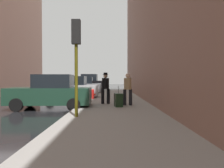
{
  "coord_description": "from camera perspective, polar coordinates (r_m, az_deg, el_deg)",
  "views": [
    {
      "loc": [
        5.83,
        -10.74,
        1.54
      ],
      "look_at": [
        5.81,
        4.48,
        1.22
      ],
      "focal_mm": 35.0,
      "sensor_mm": 36.0,
      "label": 1
    }
  ],
  "objects": [
    {
      "name": "sidewalk",
      "position": [
        10.84,
        0.97,
        -6.56
      ],
      "size": [
        4.0,
        40.0,
        0.15
      ],
      "primitive_type": "cube",
      "color": "gray",
      "rests_on": "ground_plane"
    },
    {
      "name": "parked_dark_green_sedan",
      "position": [
        11.8,
        -15.6,
        -2.19
      ],
      "size": [
        4.24,
        2.13,
        1.79
      ],
      "color": "#193828",
      "rests_on": "ground_plane"
    },
    {
      "name": "parked_silver_sedan",
      "position": [
        17.38,
        -10.49,
        -1.09
      ],
      "size": [
        4.24,
        2.13,
        1.79
      ],
      "color": "#B7BABF",
      "rests_on": "ground_plane"
    },
    {
      "name": "parked_gray_coupe",
      "position": [
        23.28,
        -7.79,
        -0.51
      ],
      "size": [
        4.26,
        2.18,
        1.79
      ],
      "color": "slate",
      "rests_on": "ground_plane"
    },
    {
      "name": "parked_black_suv",
      "position": [
        29.49,
        -6.13,
        0.21
      ],
      "size": [
        4.66,
        2.19,
        2.25
      ],
      "color": "black",
      "rests_on": "ground_plane"
    },
    {
      "name": "fire_hydrant",
      "position": [
        15.69,
        -4.98,
        -2.61
      ],
      "size": [
        0.42,
        0.22,
        0.7
      ],
      "color": "red",
      "rests_on": "sidewalk"
    },
    {
      "name": "traffic_light",
      "position": [
        8.32,
        -9.26,
        9.62
      ],
      "size": [
        0.32,
        0.32,
        3.6
      ],
      "color": "#514C0F",
      "rests_on": "sidewalk"
    },
    {
      "name": "pedestrian_in_tan_coat",
      "position": [
        11.76,
        4.18,
        -0.92
      ],
      "size": [
        0.52,
        0.45,
        1.71
      ],
      "color": "black",
      "rests_on": "sidewalk"
    },
    {
      "name": "pedestrian_with_fedora",
      "position": [
        12.43,
        -1.64,
        -0.65
      ],
      "size": [
        0.5,
        0.4,
        1.78
      ],
      "color": "black",
      "rests_on": "sidewalk"
    },
    {
      "name": "rolling_suitcase",
      "position": [
        11.12,
        1.76,
        -4.21
      ],
      "size": [
        0.45,
        0.61,
        1.04
      ],
      "color": "black",
      "rests_on": "sidewalk"
    }
  ]
}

